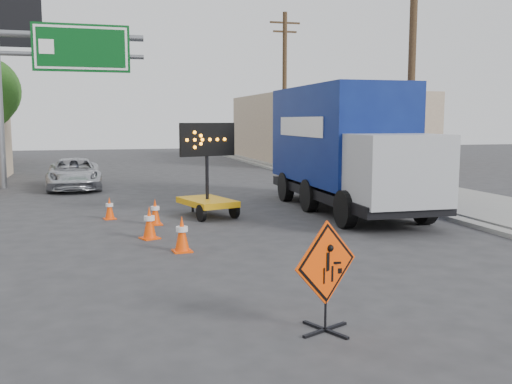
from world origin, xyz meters
name	(u,v)px	position (x,y,z in m)	size (l,w,h in m)	color
ground	(279,311)	(0.00, 0.00, 0.00)	(100.00, 100.00, 0.00)	#2D2D30
curb_right	(331,185)	(7.20, 15.00, 0.06)	(0.40, 60.00, 0.12)	gray
sidewalk_right	(379,183)	(9.50, 15.00, 0.07)	(4.00, 60.00, 0.15)	gray
building_right_far	(325,128)	(13.00, 30.00, 2.30)	(10.00, 14.00, 4.60)	tan
highway_gantry	(49,67)	(-4.43, 17.96, 5.07)	(6.18, 0.38, 6.90)	slate
utility_pole_near	(412,67)	(8.00, 10.00, 4.68)	(1.80, 0.26, 9.00)	#45341D
utility_pole_far	(285,88)	(8.00, 24.00, 4.68)	(1.80, 0.26, 9.00)	#45341D
construction_sign	(326,273)	(0.34, -0.97, 0.81)	(1.06, 0.77, 1.53)	black
arrow_board	(207,196)	(0.52, 8.65, 0.63)	(1.72, 2.20, 2.78)	orange
pickup_truck	(74,174)	(-3.57, 16.94, 0.64)	(2.11, 4.58, 1.27)	silver
box_truck	(345,155)	(4.94, 8.65, 1.78)	(2.77, 8.31, 3.93)	black
cone_a	(182,234)	(-0.86, 4.28, 0.40)	(0.44, 0.44, 0.79)	#FE4505
cone_b	(149,223)	(-1.42, 5.85, 0.40)	(0.53, 0.53, 0.80)	#FE4505
cone_c	(155,212)	(-1.11, 7.70, 0.36)	(0.39, 0.39, 0.73)	#FE4505
cone_d	(110,208)	(-2.30, 8.96, 0.33)	(0.39, 0.39, 0.66)	#FE4505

